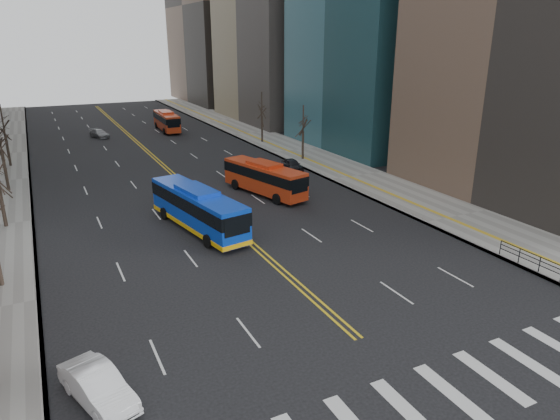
% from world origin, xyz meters
% --- Properties ---
extents(ground, '(220.00, 220.00, 0.00)m').
position_xyz_m(ground, '(0.00, 0.00, 0.00)').
color(ground, black).
extents(sidewalk_right, '(7.00, 130.00, 0.15)m').
position_xyz_m(sidewalk_right, '(17.50, 45.00, 0.07)').
color(sidewalk_right, gray).
rests_on(sidewalk_right, ground).
extents(sidewalk_left, '(5.00, 130.00, 0.15)m').
position_xyz_m(sidewalk_left, '(-16.50, 45.00, 0.07)').
color(sidewalk_left, gray).
rests_on(sidewalk_left, ground).
extents(crosswalk, '(26.70, 4.00, 0.01)m').
position_xyz_m(crosswalk, '(0.00, 0.00, 0.01)').
color(crosswalk, silver).
rests_on(crosswalk, ground).
extents(centerline, '(0.55, 100.00, 0.01)m').
position_xyz_m(centerline, '(0.00, 55.00, 0.01)').
color(centerline, gold).
rests_on(centerline, ground).
extents(pedestrian_railing, '(0.06, 6.06, 1.02)m').
position_xyz_m(pedestrian_railing, '(14.30, 6.00, 0.82)').
color(pedestrian_railing, black).
rests_on(pedestrian_railing, sidewalk_right).
extents(street_trees, '(35.20, 47.20, 7.60)m').
position_xyz_m(street_trees, '(-7.18, 34.55, 4.87)').
color(street_trees, '#2C231B').
rests_on(street_trees, ground).
extents(blue_bus, '(4.47, 11.73, 3.36)m').
position_xyz_m(blue_bus, '(-2.53, 23.02, 1.76)').
color(blue_bus, blue).
rests_on(blue_bus, ground).
extents(red_bus_near, '(4.69, 10.05, 3.14)m').
position_xyz_m(red_bus_near, '(5.90, 29.15, 1.76)').
color(red_bus_near, red).
rests_on(red_bus_near, ground).
extents(red_bus_far, '(2.73, 9.84, 3.14)m').
position_xyz_m(red_bus_far, '(6.24, 67.52, 1.75)').
color(red_bus_far, red).
rests_on(red_bus_far, ground).
extents(car_white, '(2.90, 4.64, 1.44)m').
position_xyz_m(car_white, '(-12.11, 6.00, 0.72)').
color(car_white, white).
rests_on(car_white, ground).
extents(car_dark_mid, '(1.80, 3.89, 1.29)m').
position_xyz_m(car_dark_mid, '(12.50, 36.05, 0.64)').
color(car_dark_mid, black).
rests_on(car_dark_mid, ground).
extents(car_silver, '(2.88, 4.47, 1.21)m').
position_xyz_m(car_silver, '(-4.31, 66.20, 0.60)').
color(car_silver, gray).
rests_on(car_silver, ground).
extents(car_dark_far, '(2.47, 4.11, 1.07)m').
position_xyz_m(car_dark_far, '(9.17, 83.61, 0.53)').
color(car_dark_far, black).
rests_on(car_dark_far, ground).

